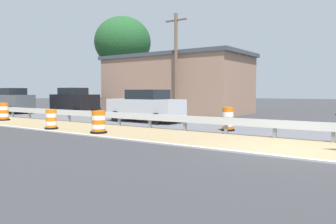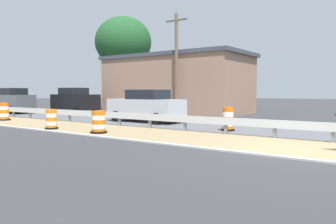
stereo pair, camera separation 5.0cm
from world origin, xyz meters
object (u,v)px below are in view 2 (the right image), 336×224
(utility_pole_near, at_px, (176,63))
(car_lead_near_lane, at_px, (146,106))
(traffic_barrel_close, at_px, (99,123))
(traffic_barrel_far, at_px, (4,112))
(traffic_barrel_nearest, at_px, (228,120))
(car_mid_far_lane, at_px, (9,100))
(car_distant_b, at_px, (11,101))
(traffic_barrel_mid, at_px, (51,120))
(car_distant_a, at_px, (75,100))

(utility_pole_near, bearing_deg, car_lead_near_lane, -166.26)
(traffic_barrel_close, relative_size, utility_pole_near, 0.13)
(traffic_barrel_close, bearing_deg, car_lead_near_lane, 18.01)
(traffic_barrel_far, bearing_deg, car_lead_near_lane, -61.65)
(traffic_barrel_nearest, xyz_separation_m, car_mid_far_lane, (4.00, 25.92, 0.50))
(car_lead_near_lane, bearing_deg, traffic_barrel_nearest, 169.57)
(traffic_barrel_close, xyz_separation_m, car_distant_b, (5.23, 16.18, 0.62))
(traffic_barrel_close, height_order, car_mid_far_lane, car_mid_far_lane)
(traffic_barrel_mid, xyz_separation_m, car_mid_far_lane, (8.31, 18.69, 0.57))
(utility_pole_near, bearing_deg, traffic_barrel_mid, 179.70)
(car_mid_far_lane, height_order, car_distant_a, car_distant_a)
(traffic_barrel_close, bearing_deg, traffic_barrel_far, 83.68)
(traffic_barrel_nearest, relative_size, car_mid_far_lane, 0.23)
(traffic_barrel_nearest, bearing_deg, traffic_barrel_far, 102.20)
(traffic_barrel_mid, relative_size, traffic_barrel_far, 0.87)
(traffic_barrel_far, bearing_deg, car_distant_b, 57.27)
(traffic_barrel_far, relative_size, car_distant_a, 0.26)
(traffic_barrel_close, xyz_separation_m, car_distant_a, (8.46, 12.02, 0.63))
(traffic_barrel_far, bearing_deg, traffic_barrel_mid, -100.96)
(car_mid_far_lane, bearing_deg, traffic_barrel_nearest, -7.31)
(car_mid_far_lane, xyz_separation_m, car_distant_a, (0.38, -9.71, 0.07))
(traffic_barrel_nearest, bearing_deg, car_lead_near_lane, 77.69)
(traffic_barrel_mid, bearing_deg, traffic_barrel_far, 79.04)
(traffic_barrel_close, distance_m, traffic_barrel_far, 9.79)
(traffic_barrel_far, relative_size, utility_pole_near, 0.15)
(car_distant_a, bearing_deg, traffic_barrel_nearest, -15.81)
(traffic_barrel_nearest, distance_m, car_lead_near_lane, 6.10)
(traffic_barrel_far, bearing_deg, utility_pole_near, -35.78)
(car_mid_far_lane, relative_size, car_distant_a, 1.13)
(car_distant_b, bearing_deg, traffic_barrel_close, 159.84)
(traffic_barrel_mid, xyz_separation_m, utility_pole_near, (10.66, -0.06, 3.47))
(car_lead_near_lane, xyz_separation_m, utility_pole_near, (5.05, 1.24, 2.94))
(car_mid_far_lane, relative_size, utility_pole_near, 0.63)
(car_mid_far_lane, distance_m, car_distant_a, 9.72)
(traffic_barrel_nearest, xyz_separation_m, traffic_barrel_far, (-3.01, 13.92, 0.01))
(car_lead_near_lane, bearing_deg, car_mid_far_lane, -5.82)
(traffic_barrel_close, xyz_separation_m, traffic_barrel_far, (1.08, 9.73, 0.06))
(car_distant_b, bearing_deg, traffic_barrel_mid, 155.24)
(car_mid_far_lane, relative_size, car_distant_b, 1.09)
(traffic_barrel_far, relative_size, car_lead_near_lane, 0.23)
(traffic_barrel_close, height_order, traffic_barrel_far, traffic_barrel_far)
(car_distant_a, bearing_deg, traffic_barrel_far, -73.50)
(traffic_barrel_mid, relative_size, car_distant_a, 0.23)
(car_lead_near_lane, height_order, car_mid_far_lane, car_mid_far_lane)
(car_distant_a, xyz_separation_m, car_distant_b, (-3.24, 4.17, -0.02))
(utility_pole_near, bearing_deg, traffic_barrel_nearest, -131.51)
(utility_pole_near, bearing_deg, traffic_barrel_far, 144.22)
(traffic_barrel_close, bearing_deg, car_mid_far_lane, 69.58)
(traffic_barrel_nearest, relative_size, traffic_barrel_close, 1.12)
(car_distant_b, height_order, utility_pole_near, utility_pole_near)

